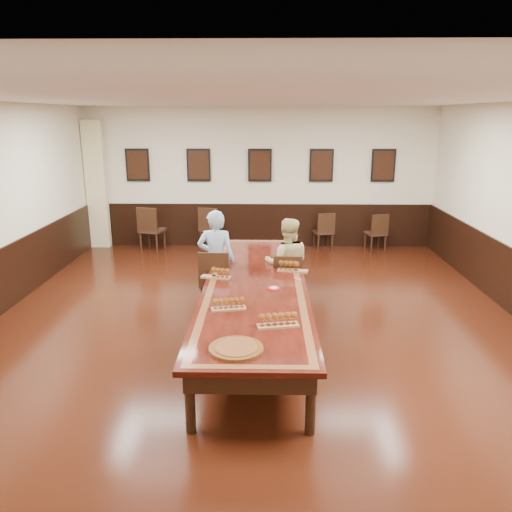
{
  "coord_description": "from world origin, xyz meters",
  "views": [
    {
      "loc": [
        0.14,
        -6.54,
        2.99
      ],
      "look_at": [
        0.0,
        0.5,
        1.0
      ],
      "focal_mm": 35.0,
      "sensor_mm": 36.0,
      "label": 1
    }
  ],
  "objects_px": {
    "person_woman": "(287,264)",
    "conference_table": "(255,293)",
    "spare_chair_d": "(376,232)",
    "chair_man": "(216,280)",
    "spare_chair_b": "(211,227)",
    "carved_platter": "(236,349)",
    "chair_woman": "(287,282)",
    "spare_chair_a": "(152,229)",
    "spare_chair_c": "(323,231)",
    "person_man": "(216,260)"
  },
  "relations": [
    {
      "from": "person_woman",
      "to": "conference_table",
      "type": "height_order",
      "value": "person_woman"
    },
    {
      "from": "spare_chair_d",
      "to": "conference_table",
      "type": "height_order",
      "value": "spare_chair_d"
    },
    {
      "from": "chair_man",
      "to": "spare_chair_b",
      "type": "height_order",
      "value": "chair_man"
    },
    {
      "from": "carved_platter",
      "to": "conference_table",
      "type": "bearing_deg",
      "value": 85.93
    },
    {
      "from": "person_woman",
      "to": "carved_platter",
      "type": "xyz_separation_m",
      "value": [
        -0.63,
        -3.07,
        0.04
      ]
    },
    {
      "from": "chair_woman",
      "to": "spare_chair_d",
      "type": "bearing_deg",
      "value": -119.63
    },
    {
      "from": "spare_chair_d",
      "to": "person_woman",
      "type": "height_order",
      "value": "person_woman"
    },
    {
      "from": "spare_chair_a",
      "to": "person_woman",
      "type": "height_order",
      "value": "person_woman"
    },
    {
      "from": "chair_woman",
      "to": "spare_chair_b",
      "type": "xyz_separation_m",
      "value": [
        -1.61,
        3.84,
        0.02
      ]
    },
    {
      "from": "spare_chair_c",
      "to": "spare_chair_d",
      "type": "distance_m",
      "value": 1.18
    },
    {
      "from": "chair_woman",
      "to": "spare_chair_c",
      "type": "relative_size",
      "value": 1.07
    },
    {
      "from": "chair_woman",
      "to": "carved_platter",
      "type": "xyz_separation_m",
      "value": [
        -0.63,
        -2.97,
        0.3
      ]
    },
    {
      "from": "person_man",
      "to": "carved_platter",
      "type": "bearing_deg",
      "value": 100.79
    },
    {
      "from": "chair_woman",
      "to": "person_woman",
      "type": "distance_m",
      "value": 0.28
    },
    {
      "from": "spare_chair_a",
      "to": "person_man",
      "type": "height_order",
      "value": "person_man"
    },
    {
      "from": "spare_chair_b",
      "to": "carved_platter",
      "type": "height_order",
      "value": "spare_chair_b"
    },
    {
      "from": "chair_man",
      "to": "spare_chair_a",
      "type": "xyz_separation_m",
      "value": [
        -1.8,
        3.59,
        0.01
      ]
    },
    {
      "from": "chair_man",
      "to": "spare_chair_b",
      "type": "xyz_separation_m",
      "value": [
        -0.49,
        3.88,
        -0.01
      ]
    },
    {
      "from": "chair_man",
      "to": "conference_table",
      "type": "relative_size",
      "value": 0.2
    },
    {
      "from": "spare_chair_d",
      "to": "carved_platter",
      "type": "xyz_separation_m",
      "value": [
        -2.79,
        -6.63,
        0.33
      ]
    },
    {
      "from": "chair_woman",
      "to": "person_woman",
      "type": "bearing_deg",
      "value": -90.0
    },
    {
      "from": "spare_chair_a",
      "to": "conference_table",
      "type": "distance_m",
      "value": 5.09
    },
    {
      "from": "spare_chair_a",
      "to": "conference_table",
      "type": "xyz_separation_m",
      "value": [
        2.44,
        -4.46,
        0.1
      ]
    },
    {
      "from": "person_man",
      "to": "spare_chair_c",
      "type": "bearing_deg",
      "value": -118.03
    },
    {
      "from": "chair_woman",
      "to": "spare_chair_d",
      "type": "height_order",
      "value": "chair_woman"
    },
    {
      "from": "spare_chair_c",
      "to": "person_man",
      "type": "bearing_deg",
      "value": 48.81
    },
    {
      "from": "chair_woman",
      "to": "spare_chair_c",
      "type": "height_order",
      "value": "chair_woman"
    },
    {
      "from": "chair_man",
      "to": "chair_woman",
      "type": "distance_m",
      "value": 1.12
    },
    {
      "from": "spare_chair_b",
      "to": "person_man",
      "type": "distance_m",
      "value": 3.82
    },
    {
      "from": "spare_chair_d",
      "to": "person_woman",
      "type": "distance_m",
      "value": 4.18
    },
    {
      "from": "spare_chair_b",
      "to": "conference_table",
      "type": "xyz_separation_m",
      "value": [
        1.13,
        -4.75,
        0.12
      ]
    },
    {
      "from": "spare_chair_b",
      "to": "carved_platter",
      "type": "distance_m",
      "value": 6.89
    },
    {
      "from": "spare_chair_a",
      "to": "person_man",
      "type": "relative_size",
      "value": 0.65
    },
    {
      "from": "conference_table",
      "to": "spare_chair_b",
      "type": "bearing_deg",
      "value": 103.4
    },
    {
      "from": "spare_chair_a",
      "to": "person_man",
      "type": "xyz_separation_m",
      "value": [
        1.8,
        -3.48,
        0.28
      ]
    },
    {
      "from": "conference_table",
      "to": "person_man",
      "type": "bearing_deg",
      "value": 123.05
    },
    {
      "from": "chair_man",
      "to": "chair_woman",
      "type": "relative_size",
      "value": 1.07
    },
    {
      "from": "spare_chair_c",
      "to": "chair_woman",
      "type": "bearing_deg",
      "value": 63.76
    },
    {
      "from": "spare_chair_b",
      "to": "carved_platter",
      "type": "relative_size",
      "value": 1.53
    },
    {
      "from": "spare_chair_d",
      "to": "person_woman",
      "type": "bearing_deg",
      "value": 44.88
    },
    {
      "from": "spare_chair_a",
      "to": "person_man",
      "type": "bearing_deg",
      "value": 131.85
    },
    {
      "from": "spare_chair_a",
      "to": "spare_chair_d",
      "type": "distance_m",
      "value": 5.09
    },
    {
      "from": "chair_man",
      "to": "spare_chair_c",
      "type": "distance_m",
      "value": 4.36
    },
    {
      "from": "spare_chair_c",
      "to": "person_woman",
      "type": "relative_size",
      "value": 0.59
    },
    {
      "from": "spare_chair_a",
      "to": "spare_chair_c",
      "type": "bearing_deg",
      "value": -162.16
    },
    {
      "from": "chair_woman",
      "to": "spare_chair_c",
      "type": "bearing_deg",
      "value": -103.7
    },
    {
      "from": "spare_chair_c",
      "to": "carved_platter",
      "type": "relative_size",
      "value": 1.36
    },
    {
      "from": "spare_chair_b",
      "to": "person_man",
      "type": "bearing_deg",
      "value": 108.88
    },
    {
      "from": "person_man",
      "to": "carved_platter",
      "type": "relative_size",
      "value": 2.5
    },
    {
      "from": "person_man",
      "to": "spare_chair_b",
      "type": "bearing_deg",
      "value": -80.92
    }
  ]
}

